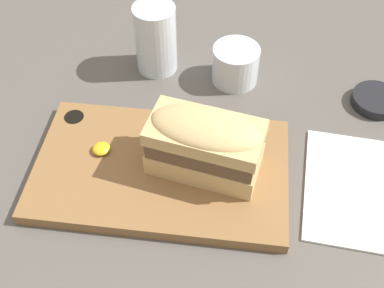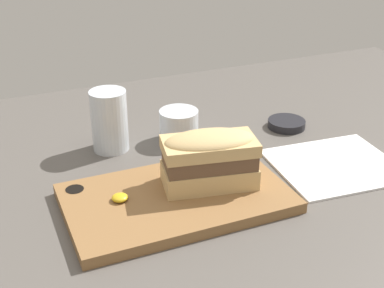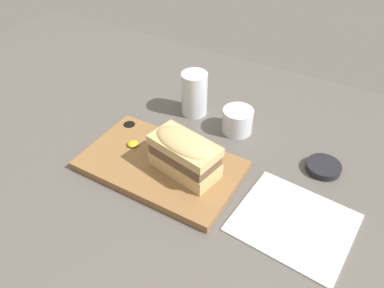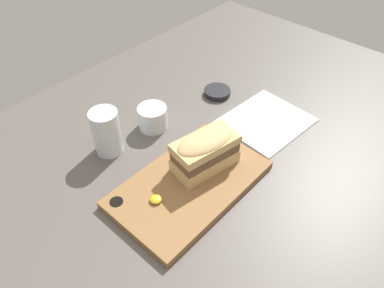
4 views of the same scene
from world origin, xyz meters
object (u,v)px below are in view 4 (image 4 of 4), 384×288
at_px(wine_glass, 153,119).
at_px(condiment_dish, 217,92).
at_px(sandwich, 205,150).
at_px(napkin, 266,121).
at_px(water_glass, 107,135).
at_px(serving_board, 189,184).

xyz_separation_m(wine_glass, condiment_dish, (0.23, -0.03, -0.02)).
relative_size(sandwich, napkin, 0.69).
height_order(water_glass, wine_glass, water_glass).
xyz_separation_m(serving_board, sandwich, (0.06, 0.01, 0.06)).
xyz_separation_m(sandwich, condiment_dish, (0.26, 0.17, -0.06)).
height_order(wine_glass, condiment_dish, wine_glass).
bearing_deg(sandwich, wine_glass, 81.84).
xyz_separation_m(water_glass, napkin, (0.35, -0.23, -0.05)).
bearing_deg(wine_glass, napkin, -43.66).
xyz_separation_m(water_glass, condiment_dish, (0.36, -0.05, -0.04)).
distance_m(napkin, condiment_dish, 0.18).
bearing_deg(condiment_dish, water_glass, 172.48).
bearing_deg(sandwich, condiment_dish, 33.95).
bearing_deg(water_glass, condiment_dish, -7.52).
relative_size(serving_board, condiment_dish, 4.54).
distance_m(wine_glass, napkin, 0.30).
height_order(sandwich, wine_glass, sandwich).
distance_m(sandwich, water_glass, 0.24).
height_order(sandwich, napkin, sandwich).
height_order(serving_board, sandwich, sandwich).
relative_size(sandwich, water_glass, 1.36).
bearing_deg(sandwich, water_glass, 115.24).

